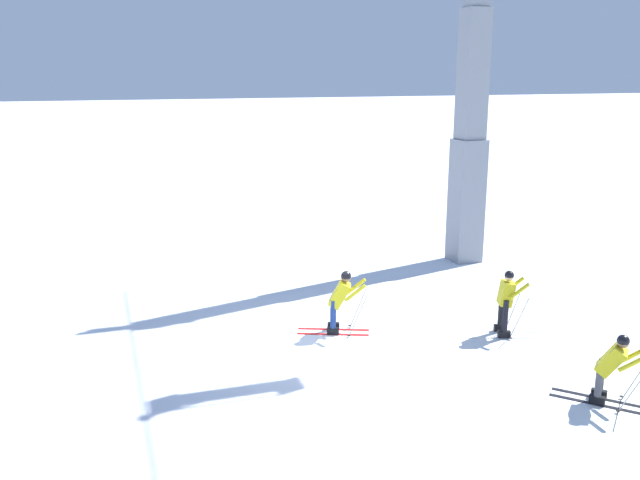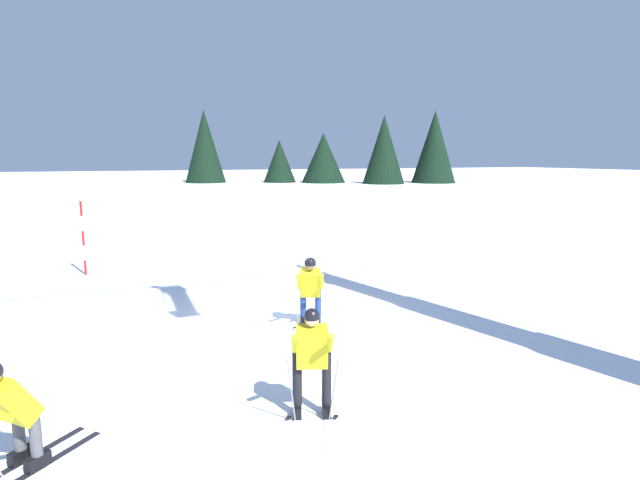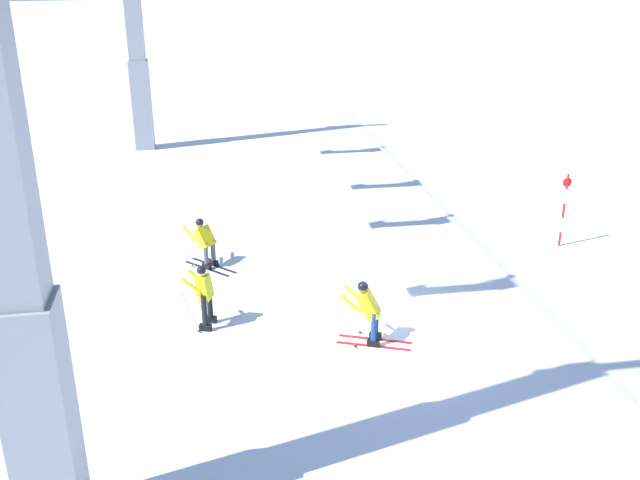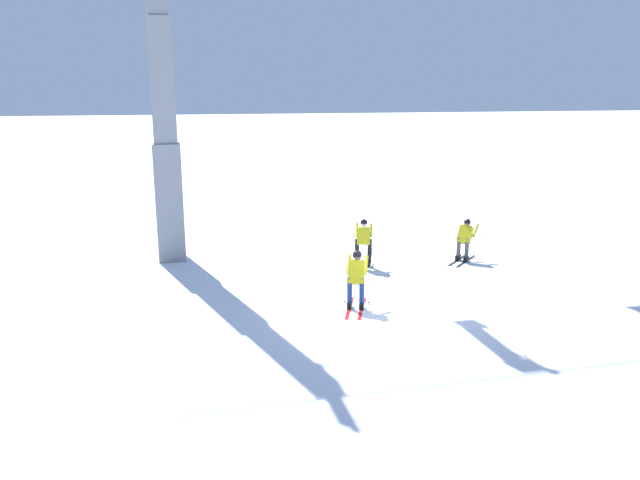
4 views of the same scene
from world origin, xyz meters
The scene contains 5 objects.
ground_plane centered at (0.00, 0.00, 0.00)m, with size 260.00×260.00×0.00m, color white.
skier_carving_main centered at (-0.69, 0.84, 0.87)m, with size 1.12×1.72×1.64m.
lift_tower_near centered at (-5.37, 6.79, 5.04)m, with size 0.89×2.48×12.28m.
skier_distant_uphill centered at (4.21, 4.37, 0.79)m, with size 1.55×1.51×1.52m.
skier_distant_downhill centered at (0.66, 4.44, 0.89)m, with size 1.05×1.83×1.58m.
Camera 4 is at (-5.30, -13.90, 5.62)m, focal length 34.44 mm.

